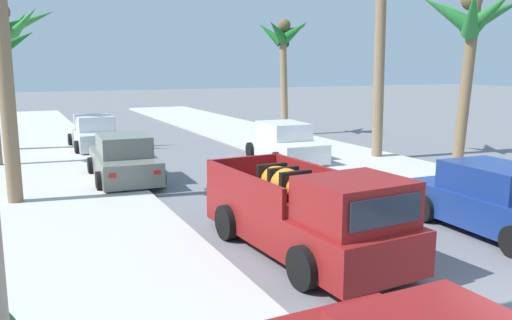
% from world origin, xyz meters
% --- Properties ---
extents(sidewalk_left, '(4.95, 60.00, 0.12)m').
position_xyz_m(sidewalk_left, '(-5.39, 12.00, 0.06)').
color(sidewalk_left, beige).
rests_on(sidewalk_left, ground).
extents(sidewalk_right, '(4.95, 60.00, 0.12)m').
position_xyz_m(sidewalk_right, '(5.39, 12.00, 0.06)').
color(sidewalk_right, beige).
rests_on(sidewalk_right, ground).
extents(curb_left, '(0.16, 60.00, 0.10)m').
position_xyz_m(curb_left, '(-4.31, 12.00, 0.05)').
color(curb_left, silver).
rests_on(curb_left, ground).
extents(curb_right, '(0.16, 60.00, 0.10)m').
position_xyz_m(curb_right, '(4.31, 12.00, 0.05)').
color(curb_right, silver).
rests_on(curb_right, ground).
extents(pickup_truck, '(2.45, 5.32, 1.80)m').
position_xyz_m(pickup_truck, '(-1.26, 4.65, 0.81)').
color(pickup_truck, maroon).
rests_on(pickup_truck, ground).
extents(car_left_near, '(2.19, 4.33, 1.54)m').
position_xyz_m(car_left_near, '(3.18, 13.92, 0.71)').
color(car_left_near, silver).
rests_on(car_left_near, ground).
extents(car_right_mid, '(2.03, 4.26, 1.54)m').
position_xyz_m(car_right_mid, '(-3.08, 20.11, 0.71)').
color(car_right_mid, silver).
rests_on(car_right_mid, ground).
extents(car_left_far, '(2.16, 4.32, 1.54)m').
position_xyz_m(car_left_far, '(-3.20, 12.93, 0.71)').
color(car_left_far, slate).
rests_on(car_left_far, ground).
extents(car_right_far, '(2.15, 4.31, 1.54)m').
position_xyz_m(car_right_far, '(3.27, 4.07, 0.71)').
color(car_right_far, navy).
rests_on(car_right_far, ground).
extents(palm_tree_left_mid, '(3.72, 3.22, 6.17)m').
position_xyz_m(palm_tree_left_mid, '(7.49, 9.04, 4.94)').
color(palm_tree_left_mid, brown).
rests_on(palm_tree_left_mid, ground).
extents(palm_tree_right_mid, '(4.19, 3.58, 6.30)m').
position_xyz_m(palm_tree_right_mid, '(-6.42, 20.93, 5.07)').
color(palm_tree_right_mid, brown).
rests_on(palm_tree_right_mid, ground).
extents(palm_tree_left_back, '(3.11, 3.40, 6.17)m').
position_xyz_m(palm_tree_left_back, '(7.00, 21.10, 4.94)').
color(palm_tree_left_back, '#846B4C').
rests_on(palm_tree_left_back, ground).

